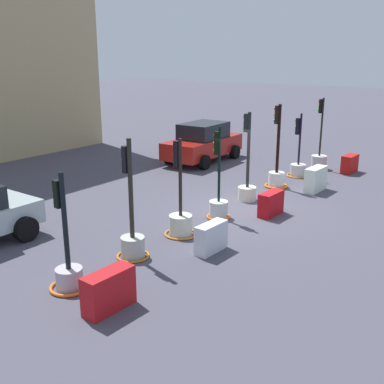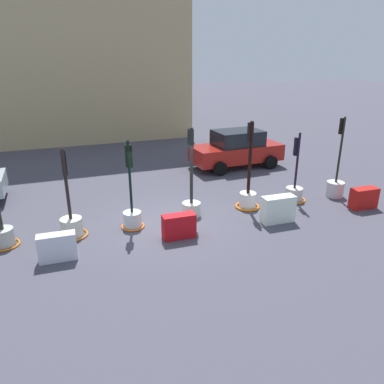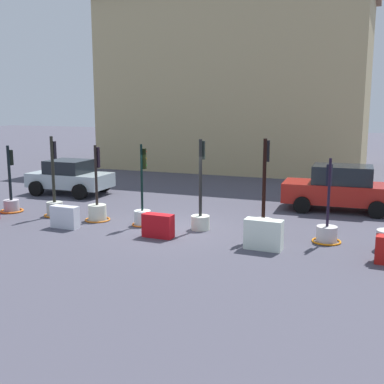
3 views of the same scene
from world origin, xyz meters
TOP-DOWN VIEW (x-y plane):
  - ground_plane at (0.00, 0.00)m, footprint 120.00×120.00m
  - traffic_light_0 at (-6.98, 0.16)m, footprint 0.90×0.90m
  - traffic_light_1 at (-4.94, 0.20)m, footprint 0.84×0.84m
  - traffic_light_2 at (-3.02, 0.17)m, footprint 0.93×0.93m
  - traffic_light_3 at (-1.14, 0.13)m, footprint 0.76×0.76m
  - traffic_light_4 at (0.96, 0.33)m, footprint 0.64×0.64m
  - traffic_light_5 at (3.14, 0.31)m, footprint 0.89×0.89m
  - traffic_light_6 at (5.15, 0.32)m, footprint 0.90×0.90m
  - construction_barrier_1 at (-3.47, -1.19)m, footprint 1.02×0.39m
  - construction_barrier_2 at (0.04, -1.09)m, footprint 1.02×0.43m
  - construction_barrier_3 at (3.49, -1.14)m, footprint 1.13×0.47m
  - car_red_compact at (5.12, 5.18)m, footprint 4.54×2.38m
  - car_silver_hatchback at (-7.12, 4.27)m, footprint 3.84×2.31m
  - building_main_facade at (-2.71, 17.27)m, footprint 17.08×9.84m

SIDE VIEW (x-z plane):
  - ground_plane at x=0.00m, z-range 0.00..0.00m
  - construction_barrier_2 at x=0.04m, z-range 0.00..0.76m
  - construction_barrier_1 at x=-3.47m, z-range 0.00..0.77m
  - traffic_light_6 at x=5.15m, z-range -0.92..1.71m
  - traffic_light_0 at x=-6.98m, z-range -0.88..1.75m
  - traffic_light_2 at x=-3.02m, z-range -0.95..1.83m
  - construction_barrier_3 at x=3.49m, z-range 0.00..0.90m
  - traffic_light_3 at x=-1.14m, z-range -0.93..1.94m
  - traffic_light_1 at x=-4.94m, z-range -0.99..2.05m
  - traffic_light_5 at x=3.14m, z-range -1.01..2.15m
  - traffic_light_4 at x=0.96m, z-range -0.92..2.16m
  - car_silver_hatchback at x=-7.12m, z-range 0.01..1.62m
  - car_red_compact at x=5.12m, z-range -0.01..1.81m
  - building_main_facade at x=-2.71m, z-range 0.02..11.08m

